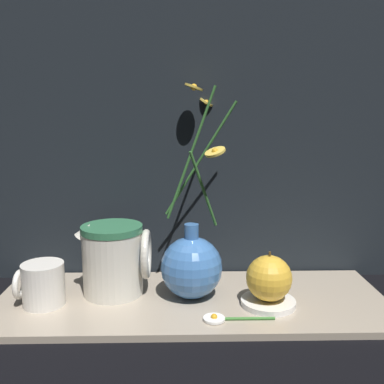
{
  "coord_description": "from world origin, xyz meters",
  "views": [
    {
      "loc": [
        -0.02,
        -0.74,
        0.34
      ],
      "look_at": [
        0.0,
        0.0,
        0.21
      ],
      "focal_mm": 40.0,
      "sensor_mm": 36.0,
      "label": 1
    }
  ],
  "objects_px": {
    "vase_with_flowers": "(193,264)",
    "orange_fruit": "(269,278)",
    "yellow_mug": "(42,284)",
    "ceramic_pitcher": "(114,256)"
  },
  "relations": [
    {
      "from": "yellow_mug",
      "to": "orange_fruit",
      "type": "bearing_deg",
      "value": -1.71
    },
    {
      "from": "yellow_mug",
      "to": "orange_fruit",
      "type": "distance_m",
      "value": 0.4
    },
    {
      "from": "yellow_mug",
      "to": "ceramic_pitcher",
      "type": "distance_m",
      "value": 0.13
    },
    {
      "from": "vase_with_flowers",
      "to": "orange_fruit",
      "type": "height_order",
      "value": "vase_with_flowers"
    },
    {
      "from": "orange_fruit",
      "to": "ceramic_pitcher",
      "type": "bearing_deg",
      "value": 167.96
    },
    {
      "from": "ceramic_pitcher",
      "to": "yellow_mug",
      "type": "bearing_deg",
      "value": -158.59
    },
    {
      "from": "ceramic_pitcher",
      "to": "orange_fruit",
      "type": "height_order",
      "value": "ceramic_pitcher"
    },
    {
      "from": "vase_with_flowers",
      "to": "ceramic_pitcher",
      "type": "relative_size",
      "value": 2.76
    },
    {
      "from": "yellow_mug",
      "to": "orange_fruit",
      "type": "xyz_separation_m",
      "value": [
        0.4,
        -0.01,
        0.01
      ]
    },
    {
      "from": "vase_with_flowers",
      "to": "orange_fruit",
      "type": "relative_size",
      "value": 4.43
    }
  ]
}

